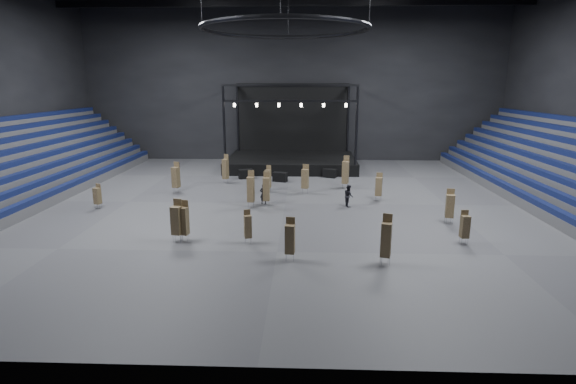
{
  "coord_description": "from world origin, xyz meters",
  "views": [
    {
      "loc": [
        1.5,
        -34.02,
        9.12
      ],
      "look_at": [
        0.29,
        -2.0,
        1.4
      ],
      "focal_mm": 28.0,
      "sensor_mm": 36.0,
      "label": 1
    }
  ],
  "objects_px": {
    "chair_stack_1": "(176,177)",
    "chair_stack_8": "(184,220)",
    "man_center": "(264,194)",
    "chair_stack_5": "(386,239)",
    "stage": "(292,154)",
    "chair_stack_4": "(266,189)",
    "chair_stack_10": "(225,168)",
    "chair_stack_15": "(345,172)",
    "flight_case_left": "(246,174)",
    "flight_case_mid": "(280,177)",
    "chair_stack_13": "(268,178)",
    "chair_stack_7": "(177,220)",
    "chair_stack_2": "(248,226)",
    "crew_member": "(349,196)",
    "chair_stack_0": "(305,178)",
    "chair_stack_9": "(290,238)",
    "chair_stack_14": "(251,189)",
    "chair_stack_3": "(379,186)",
    "chair_stack_6": "(97,195)",
    "chair_stack_11": "(450,205)",
    "flight_case_right": "(330,173)",
    "chair_stack_12": "(465,226)"
  },
  "relations": [
    {
      "from": "stage",
      "to": "chair_stack_4",
      "type": "height_order",
      "value": "stage"
    },
    {
      "from": "chair_stack_15",
      "to": "flight_case_right",
      "type": "bearing_deg",
      "value": 123.62
    },
    {
      "from": "chair_stack_3",
      "to": "chair_stack_12",
      "type": "distance_m",
      "value": 10.43
    },
    {
      "from": "stage",
      "to": "man_center",
      "type": "xyz_separation_m",
      "value": [
        -1.68,
        -16.47,
        -0.65
      ]
    },
    {
      "from": "flight_case_mid",
      "to": "flight_case_right",
      "type": "bearing_deg",
      "value": 23.27
    },
    {
      "from": "chair_stack_10",
      "to": "chair_stack_13",
      "type": "relative_size",
      "value": 1.19
    },
    {
      "from": "chair_stack_0",
      "to": "chair_stack_15",
      "type": "height_order",
      "value": "chair_stack_15"
    },
    {
      "from": "chair_stack_8",
      "to": "chair_stack_5",
      "type": "bearing_deg",
      "value": -3.2
    },
    {
      "from": "flight_case_mid",
      "to": "chair_stack_5",
      "type": "xyz_separation_m",
      "value": [
        6.58,
        -20.07,
        0.93
      ]
    },
    {
      "from": "chair_stack_6",
      "to": "chair_stack_14",
      "type": "relative_size",
      "value": 0.67
    },
    {
      "from": "chair_stack_5",
      "to": "chair_stack_10",
      "type": "relative_size",
      "value": 0.98
    },
    {
      "from": "chair_stack_1",
      "to": "chair_stack_8",
      "type": "distance_m",
      "value": 12.74
    },
    {
      "from": "chair_stack_9",
      "to": "chair_stack_11",
      "type": "height_order",
      "value": "chair_stack_11"
    },
    {
      "from": "chair_stack_15",
      "to": "chair_stack_1",
      "type": "bearing_deg",
      "value": -151.41
    },
    {
      "from": "chair_stack_5",
      "to": "chair_stack_14",
      "type": "bearing_deg",
      "value": 143.82
    },
    {
      "from": "flight_case_mid",
      "to": "chair_stack_4",
      "type": "distance_m",
      "value": 8.88
    },
    {
      "from": "chair_stack_2",
      "to": "chair_stack_13",
      "type": "bearing_deg",
      "value": 72.42
    },
    {
      "from": "flight_case_mid",
      "to": "chair_stack_4",
      "type": "height_order",
      "value": "chair_stack_4"
    },
    {
      "from": "flight_case_right",
      "to": "crew_member",
      "type": "distance_m",
      "value": 10.93
    },
    {
      "from": "flight_case_left",
      "to": "chair_stack_6",
      "type": "distance_m",
      "value": 14.96
    },
    {
      "from": "flight_case_left",
      "to": "chair_stack_4",
      "type": "distance_m",
      "value": 10.57
    },
    {
      "from": "chair_stack_7",
      "to": "man_center",
      "type": "distance_m",
      "value": 9.78
    },
    {
      "from": "stage",
      "to": "chair_stack_6",
      "type": "bearing_deg",
      "value": -127.47
    },
    {
      "from": "chair_stack_4",
      "to": "chair_stack_13",
      "type": "xyz_separation_m",
      "value": [
        -0.25,
        4.65,
        -0.17
      ]
    },
    {
      "from": "chair_stack_5",
      "to": "chair_stack_14",
      "type": "height_order",
      "value": "chair_stack_14"
    },
    {
      "from": "chair_stack_3",
      "to": "man_center",
      "type": "relative_size",
      "value": 1.42
    },
    {
      "from": "flight_case_left",
      "to": "chair_stack_15",
      "type": "height_order",
      "value": "chair_stack_15"
    },
    {
      "from": "man_center",
      "to": "chair_stack_5",
      "type": "bearing_deg",
      "value": 127.45
    },
    {
      "from": "chair_stack_9",
      "to": "chair_stack_14",
      "type": "distance_m",
      "value": 11.04
    },
    {
      "from": "chair_stack_2",
      "to": "chair_stack_13",
      "type": "height_order",
      "value": "chair_stack_13"
    },
    {
      "from": "chair_stack_4",
      "to": "man_center",
      "type": "xyz_separation_m",
      "value": [
        -0.26,
        0.5,
        -0.56
      ]
    },
    {
      "from": "chair_stack_2",
      "to": "chair_stack_4",
      "type": "height_order",
      "value": "chair_stack_4"
    },
    {
      "from": "crew_member",
      "to": "chair_stack_0",
      "type": "bearing_deg",
      "value": 27.63
    },
    {
      "from": "chair_stack_1",
      "to": "chair_stack_14",
      "type": "height_order",
      "value": "chair_stack_14"
    },
    {
      "from": "stage",
      "to": "crew_member",
      "type": "xyz_separation_m",
      "value": [
        4.86,
        -16.95,
        -0.61
      ]
    },
    {
      "from": "chair_stack_14",
      "to": "stage",
      "type": "bearing_deg",
      "value": 88.22
    },
    {
      "from": "crew_member",
      "to": "chair_stack_15",
      "type": "bearing_deg",
      "value": -13.69
    },
    {
      "from": "chair_stack_3",
      "to": "chair_stack_6",
      "type": "height_order",
      "value": "chair_stack_3"
    },
    {
      "from": "chair_stack_0",
      "to": "chair_stack_7",
      "type": "relative_size",
      "value": 0.97
    },
    {
      "from": "chair_stack_9",
      "to": "chair_stack_15",
      "type": "xyz_separation_m",
      "value": [
        4.39,
        17.19,
        0.26
      ]
    },
    {
      "from": "chair_stack_12",
      "to": "chair_stack_7",
      "type": "bearing_deg",
      "value": 176.36
    },
    {
      "from": "chair_stack_10",
      "to": "chair_stack_15",
      "type": "height_order",
      "value": "chair_stack_15"
    },
    {
      "from": "flight_case_right",
      "to": "chair_stack_11",
      "type": "height_order",
      "value": "chair_stack_11"
    },
    {
      "from": "flight_case_left",
      "to": "chair_stack_6",
      "type": "xyz_separation_m",
      "value": [
        -9.66,
        -11.41,
        0.56
      ]
    },
    {
      "from": "chair_stack_8",
      "to": "chair_stack_9",
      "type": "xyz_separation_m",
      "value": [
        6.38,
        -2.84,
        -0.04
      ]
    },
    {
      "from": "chair_stack_1",
      "to": "chair_stack_15",
      "type": "relative_size",
      "value": 0.9
    },
    {
      "from": "chair_stack_4",
      "to": "chair_stack_7",
      "type": "distance_m",
      "value": 9.45
    },
    {
      "from": "chair_stack_1",
      "to": "chair_stack_2",
      "type": "height_order",
      "value": "chair_stack_1"
    },
    {
      "from": "chair_stack_0",
      "to": "chair_stack_10",
      "type": "distance_m",
      "value": 8.43
    },
    {
      "from": "chair_stack_6",
      "to": "man_center",
      "type": "xyz_separation_m",
      "value": [
        12.32,
        1.79,
        -0.21
      ]
    }
  ]
}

